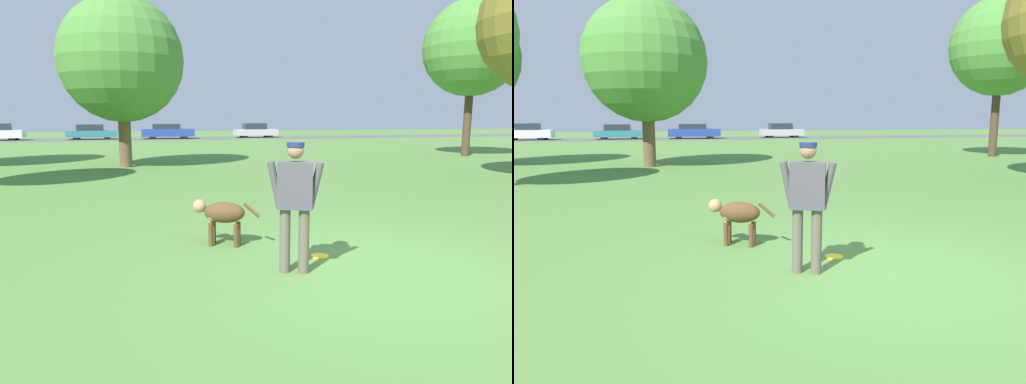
# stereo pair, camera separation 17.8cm
# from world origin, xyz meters

# --- Properties ---
(ground_plane) EXTENTS (120.00, 120.00, 0.00)m
(ground_plane) POSITION_xyz_m (0.00, 0.00, 0.00)
(ground_plane) COLOR #56843D
(far_road_strip) EXTENTS (120.00, 6.00, 0.01)m
(far_road_strip) POSITION_xyz_m (0.00, 36.73, 0.01)
(far_road_strip) COLOR #5B5B59
(far_road_strip) RESTS_ON ground_plane
(person) EXTENTS (0.66, 0.36, 1.59)m
(person) POSITION_xyz_m (-0.96, 0.21, 0.94)
(person) COLOR #665B4C
(person) RESTS_ON ground_plane
(dog) EXTENTS (0.98, 0.55, 0.68)m
(dog) POSITION_xyz_m (-1.61, 1.63, 0.47)
(dog) COLOR brown
(dog) RESTS_ON ground_plane
(frisbee) EXTENTS (0.24, 0.24, 0.02)m
(frisbee) POSITION_xyz_m (-0.41, 0.73, 0.01)
(frisbee) COLOR yellow
(frisbee) RESTS_ON ground_plane
(tree_mid_center) EXTENTS (4.60, 4.60, 6.29)m
(tree_mid_center) POSITION_xyz_m (-3.27, 13.25, 3.98)
(tree_mid_center) COLOR brown
(tree_mid_center) RESTS_ON ground_plane
(tree_far_right) EXTENTS (4.60, 4.60, 7.48)m
(tree_far_right) POSITION_xyz_m (12.85, 14.43, 5.16)
(tree_far_right) COLOR #4C3826
(tree_far_right) RESTS_ON ground_plane
(parked_car_teal) EXTENTS (4.18, 1.83, 1.29)m
(parked_car_teal) POSITION_xyz_m (-6.70, 36.89, 0.63)
(parked_car_teal) COLOR teal
(parked_car_teal) RESTS_ON ground_plane
(parked_car_blue) EXTENTS (4.58, 1.77, 1.31)m
(parked_car_blue) POSITION_xyz_m (-0.30, 36.59, 0.65)
(parked_car_blue) COLOR #284293
(parked_car_blue) RESTS_ON ground_plane
(parked_car_silver) EXTENTS (3.99, 1.75, 1.34)m
(parked_car_silver) POSITION_xyz_m (7.88, 37.12, 0.65)
(parked_car_silver) COLOR #B7B7BC
(parked_car_silver) RESTS_ON ground_plane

